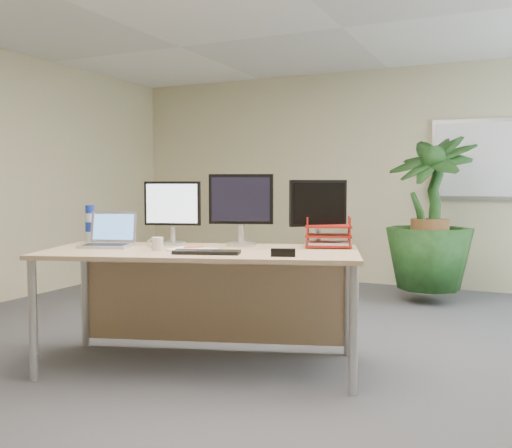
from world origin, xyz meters
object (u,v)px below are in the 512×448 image
at_px(desk, 205,273).
at_px(monitor_right, 241,205).
at_px(floor_plant, 430,233).
at_px(monitor_left, 173,208).
at_px(laptop, 109,238).

relative_size(desk, monitor_right, 4.42).
bearing_deg(desk, floor_plant, 67.52).
distance_m(floor_plant, monitor_left, 3.08).
height_order(floor_plant, monitor_right, floor_plant).
relative_size(floor_plant, laptop, 3.55).
bearing_deg(laptop, monitor_right, 26.43).
bearing_deg(desk, laptop, -163.86).
bearing_deg(monitor_right, floor_plant, 69.06).
distance_m(floor_plant, laptop, 3.49).
distance_m(desk, monitor_left, 0.56).
bearing_deg(monitor_right, desk, -127.32).
relative_size(monitor_left, laptop, 1.11).
relative_size(desk, monitor_left, 4.92).
relative_size(desk, laptop, 5.45).
bearing_deg(desk, monitor_left, 163.22).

